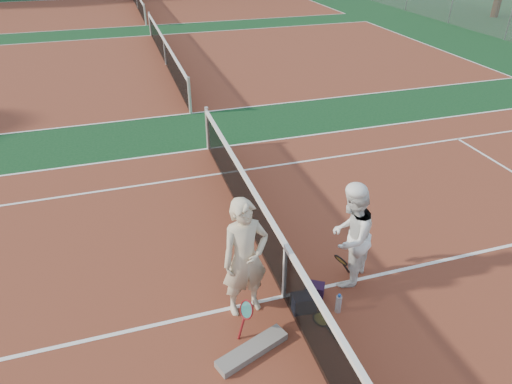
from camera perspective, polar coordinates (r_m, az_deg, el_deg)
ground at (r=7.22m, az=3.48°, el=-12.90°), size 130.00×130.00×0.00m
court_main at (r=7.22m, az=3.48°, el=-12.88°), size 23.77×10.97×0.01m
court_far_a at (r=19.09m, az=-11.16°, el=15.35°), size 23.77×10.97×0.01m
court_far_b at (r=32.27m, az=-14.55°, el=21.29°), size 23.77×10.97×0.01m
net_main at (r=6.87m, az=3.61°, el=-9.84°), size 0.10×10.98×1.02m
net_far_a at (r=18.97m, az=-11.32°, el=16.82°), size 0.10×10.98×1.02m
net_far_b at (r=32.20m, az=-14.68°, el=22.17°), size 0.10×10.98×1.02m
player_a at (r=6.40m, az=-1.37°, el=-8.30°), size 0.74×0.53×1.89m
player_b at (r=7.09m, az=11.74°, el=-5.47°), size 1.05×1.04×1.72m
racket_red at (r=6.50m, az=-1.18°, el=-15.49°), size 0.33×0.34×0.58m
racket_black_held at (r=7.44m, az=10.45°, el=-9.23°), size 0.44×0.39×0.52m
racket_spare at (r=6.91m, az=8.18°, el=-15.47°), size 0.34×0.63×0.04m
sports_bag_navy at (r=6.95m, az=5.96°, el=-13.59°), size 0.36×0.26×0.27m
sports_bag_purple at (r=7.19m, az=7.31°, el=-12.08°), size 0.35×0.32×0.23m
net_cover_canvas at (r=6.44m, az=-0.49°, el=-19.15°), size 1.07×0.60×0.11m
water_bottle at (r=6.98m, az=10.26°, el=-13.63°), size 0.09×0.09×0.30m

